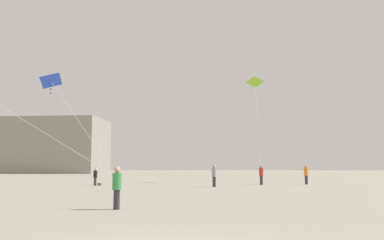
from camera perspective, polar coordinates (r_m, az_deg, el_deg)
The scene contains 9 objects.
person_in_black at distance 37.79m, azimuth -13.46°, elevation -7.67°, with size 0.34×0.34×1.57m.
person_in_red at distance 38.99m, azimuth 9.73°, elevation -7.48°, with size 0.40×0.40×1.86m.
person_in_green at distance 17.13m, azimuth -10.53°, elevation -9.11°, with size 0.38×0.38×1.74m.
person_in_orange at distance 40.85m, azimuth 15.78°, elevation -7.29°, with size 0.40×0.40×1.84m.
person_in_grey at distance 34.44m, azimuth 3.14°, elevation -7.71°, with size 0.41×0.41×1.86m.
kite_cobalt_delta at distance 24.31m, azimuth -19.22°, elevation 5.10°, with size 5.71×6.35×5.62m.
kite_lime_delta at distance 45.42m, azimuth 8.86°, elevation 5.13°, with size 1.60×6.15×10.12m.
building_left_hall at distance 104.36m, azimuth -19.34°, elevation -3.49°, with size 26.26×16.45×13.03m.
handbag_beside_flyer at distance 37.82m, azimuth -12.94°, elevation -8.81°, with size 0.32×0.14×0.24m, color brown.
Camera 1 is at (0.98, -8.31, 1.78)m, focal length 37.86 mm.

